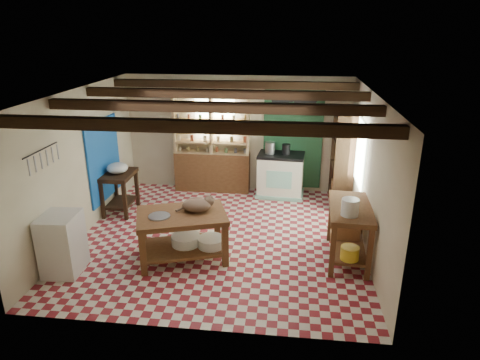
# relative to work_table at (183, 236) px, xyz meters

# --- Properties ---
(floor) EXTENTS (5.00, 5.00, 0.02)m
(floor) POSITION_rel_work_table_xyz_m (0.49, 0.78, -0.41)
(floor) COLOR maroon
(floor) RESTS_ON ground
(ceiling) EXTENTS (5.00, 5.00, 0.02)m
(ceiling) POSITION_rel_work_table_xyz_m (0.49, 0.78, 2.20)
(ceiling) COLOR #48494D
(ceiling) RESTS_ON wall_back
(wall_back) EXTENTS (5.00, 0.04, 2.60)m
(wall_back) POSITION_rel_work_table_xyz_m (0.49, 3.28, 0.90)
(wall_back) COLOR beige
(wall_back) RESTS_ON floor
(wall_front) EXTENTS (5.00, 0.04, 2.60)m
(wall_front) POSITION_rel_work_table_xyz_m (0.49, -1.72, 0.90)
(wall_front) COLOR beige
(wall_front) RESTS_ON floor
(wall_left) EXTENTS (0.04, 5.00, 2.60)m
(wall_left) POSITION_rel_work_table_xyz_m (-2.01, 0.78, 0.90)
(wall_left) COLOR beige
(wall_left) RESTS_ON floor
(wall_right) EXTENTS (0.04, 5.00, 2.60)m
(wall_right) POSITION_rel_work_table_xyz_m (2.99, 0.78, 0.90)
(wall_right) COLOR beige
(wall_right) RESTS_ON floor
(ceiling_beams) EXTENTS (5.00, 3.80, 0.15)m
(ceiling_beams) POSITION_rel_work_table_xyz_m (0.49, 0.78, 2.08)
(ceiling_beams) COLOR black
(ceiling_beams) RESTS_ON ceiling
(blue_wall_patch) EXTENTS (0.04, 1.40, 1.60)m
(blue_wall_patch) POSITION_rel_work_table_xyz_m (-1.98, 1.68, 0.70)
(blue_wall_patch) COLOR blue
(blue_wall_patch) RESTS_ON wall_left
(green_wall_patch) EXTENTS (1.30, 0.04, 2.30)m
(green_wall_patch) POSITION_rel_work_table_xyz_m (1.74, 3.25, 0.85)
(green_wall_patch) COLOR #1B4529
(green_wall_patch) RESTS_ON wall_back
(window_back) EXTENTS (0.90, 0.02, 0.80)m
(window_back) POSITION_rel_work_table_xyz_m (-0.01, 3.26, 1.30)
(window_back) COLOR beige
(window_back) RESTS_ON wall_back
(window_right) EXTENTS (0.02, 1.30, 1.20)m
(window_right) POSITION_rel_work_table_xyz_m (2.97, 1.78, 1.00)
(window_right) COLOR beige
(window_right) RESTS_ON wall_right
(utensil_rail) EXTENTS (0.06, 0.90, 0.28)m
(utensil_rail) POSITION_rel_work_table_xyz_m (-1.95, -0.42, 1.38)
(utensil_rail) COLOR black
(utensil_rail) RESTS_ON wall_left
(pot_rack) EXTENTS (0.86, 0.12, 0.36)m
(pot_rack) POSITION_rel_work_table_xyz_m (1.74, 2.83, 1.78)
(pot_rack) COLOR black
(pot_rack) RESTS_ON ceiling
(shelving_unit) EXTENTS (1.70, 0.34, 2.20)m
(shelving_unit) POSITION_rel_work_table_xyz_m (-0.06, 3.09, 0.70)
(shelving_unit) COLOR tan
(shelving_unit) RESTS_ON floor
(tall_rack) EXTENTS (0.40, 0.86, 2.00)m
(tall_rack) POSITION_rel_work_table_xyz_m (2.77, 2.58, 0.60)
(tall_rack) COLOR black
(tall_rack) RESTS_ON floor
(work_table) EXTENTS (1.63, 1.33, 0.79)m
(work_table) POSITION_rel_work_table_xyz_m (0.00, 0.00, 0.00)
(work_table) COLOR brown
(work_table) RESTS_ON floor
(stove) EXTENTS (1.04, 0.75, 0.97)m
(stove) POSITION_rel_work_table_xyz_m (1.50, 2.93, 0.09)
(stove) COLOR white
(stove) RESTS_ON floor
(prep_table) EXTENTS (0.58, 0.84, 0.84)m
(prep_table) POSITION_rel_work_table_xyz_m (-1.71, 1.66, 0.02)
(prep_table) COLOR black
(prep_table) RESTS_ON floor
(white_cabinet) EXTENTS (0.56, 0.66, 0.95)m
(white_cabinet) POSITION_rel_work_table_xyz_m (-1.73, -0.61, 0.08)
(white_cabinet) COLOR silver
(white_cabinet) RESTS_ON floor
(right_counter) EXTENTS (0.72, 1.34, 0.93)m
(right_counter) POSITION_rel_work_table_xyz_m (2.67, 0.29, 0.07)
(right_counter) COLOR brown
(right_counter) RESTS_ON floor
(cat) EXTENTS (0.58, 0.54, 0.21)m
(cat) POSITION_rel_work_table_xyz_m (0.22, 0.13, 0.50)
(cat) COLOR #82614C
(cat) RESTS_ON work_table
(steel_tray) EXTENTS (0.43, 0.43, 0.02)m
(steel_tray) POSITION_rel_work_table_xyz_m (-0.32, -0.16, 0.41)
(steel_tray) COLOR #9F9FA6
(steel_tray) RESTS_ON work_table
(basin_large) EXTENTS (0.59, 0.59, 0.16)m
(basin_large) POSITION_rel_work_table_xyz_m (0.03, 0.06, -0.11)
(basin_large) COLOR silver
(basin_large) RESTS_ON work_table
(basin_small) EXTENTS (0.56, 0.56, 0.15)m
(basin_small) POSITION_rel_work_table_xyz_m (0.46, 0.05, -0.11)
(basin_small) COLOR silver
(basin_small) RESTS_ON work_table
(kettle_left) EXTENTS (0.23, 0.23, 0.25)m
(kettle_left) POSITION_rel_work_table_xyz_m (1.25, 2.95, 0.70)
(kettle_left) COLOR #9F9FA6
(kettle_left) RESTS_ON stove
(kettle_right) EXTENTS (0.19, 0.19, 0.22)m
(kettle_right) POSITION_rel_work_table_xyz_m (1.60, 2.92, 0.69)
(kettle_right) COLOR black
(kettle_right) RESTS_ON stove
(enamel_bowl) EXTENTS (0.42, 0.42, 0.21)m
(enamel_bowl) POSITION_rel_work_table_xyz_m (-1.71, 1.66, 0.55)
(enamel_bowl) COLOR silver
(enamel_bowl) RESTS_ON prep_table
(white_bucket) EXTENTS (0.27, 0.27, 0.26)m
(white_bucket) POSITION_rel_work_table_xyz_m (2.60, -0.06, 0.67)
(white_bucket) COLOR silver
(white_bucket) RESTS_ON right_counter
(wicker_basket) EXTENTS (0.42, 0.35, 0.28)m
(wicker_basket) POSITION_rel_work_table_xyz_m (2.69, 0.58, -0.01)
(wicker_basket) COLOR #AE7246
(wicker_basket) RESTS_ON right_counter
(yellow_tub) EXTENTS (0.30, 0.30, 0.21)m
(yellow_tub) POSITION_rel_work_table_xyz_m (2.65, -0.16, -0.05)
(yellow_tub) COLOR yellow
(yellow_tub) RESTS_ON right_counter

